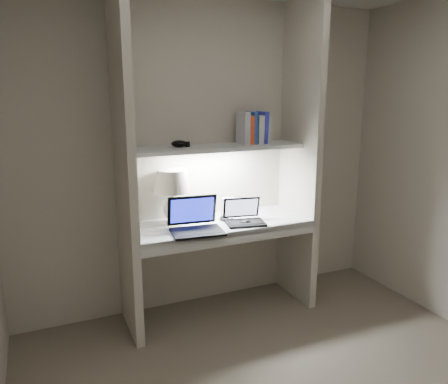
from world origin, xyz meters
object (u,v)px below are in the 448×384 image
laptop_main (195,223)px  book_row (254,129)px  laptop_netbook (244,217)px  speaker (228,207)px  table_lamp (172,187)px

laptop_main → book_row: (0.60, 0.25, 0.66)m
laptop_netbook → book_row: size_ratio=1.31×
laptop_main → book_row: book_row is taller
speaker → book_row: 0.68m
book_row → laptop_main: bearing=-157.6°
laptop_main → book_row: bearing=28.7°
book_row → laptop_netbook: bearing=-131.3°
laptop_main → speaker: 0.46m
laptop_main → book_row: size_ratio=1.58×
table_lamp → laptop_main: bearing=-70.7°
laptop_netbook → speaker: 0.22m
laptop_netbook → speaker: laptop_netbook is taller
table_lamp → laptop_main: table_lamp is taller
book_row → table_lamp: bearing=178.7°
table_lamp → speaker: 0.52m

